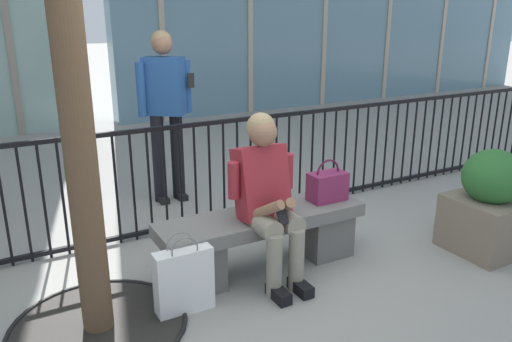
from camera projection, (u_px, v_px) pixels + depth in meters
The scene contains 8 objects.
ground_plane at pixel (262, 267), 3.85m from camera, with size 60.00×60.00×0.00m, color gray.
stone_bench at pixel (262, 235), 3.77m from camera, with size 1.60×0.44×0.45m.
seated_person_with_phone at pixel (267, 194), 3.54m from camera, with size 0.52×0.66×1.21m.
handbag_on_bench at pixel (327, 186), 3.94m from camera, with size 0.30×0.17×0.34m.
shopping_bag at pixel (184, 280), 3.23m from camera, with size 0.38×0.13×0.54m.
bystander_further_back at pixel (165, 104), 4.97m from camera, with size 0.55×0.41×1.71m.
plaza_railing at pixel (210, 173), 4.51m from camera, with size 9.50×0.04×0.97m.
planter at pixel (489, 205), 4.03m from camera, with size 0.56×0.56×0.85m.
Camera 1 is at (-1.71, -3.00, 1.87)m, focal length 35.25 mm.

